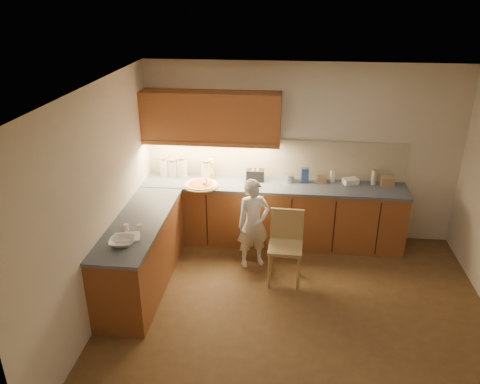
{
  "coord_description": "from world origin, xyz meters",
  "views": [
    {
      "loc": [
        -0.18,
        -4.47,
        3.52
      ],
      "look_at": [
        -0.8,
        1.2,
        1.0
      ],
      "focal_mm": 35.0,
      "sensor_mm": 36.0,
      "label": 1
    }
  ],
  "objects_px": {
    "wooden_chair": "(286,241)",
    "toaster": "(255,175)",
    "child": "(253,224)",
    "oil_jug": "(210,169)",
    "pizza_on_board": "(201,185)"
  },
  "relations": [
    {
      "from": "child",
      "to": "oil_jug",
      "type": "relative_size",
      "value": 4.12
    },
    {
      "from": "pizza_on_board",
      "to": "oil_jug",
      "type": "bearing_deg",
      "value": 75.96
    },
    {
      "from": "pizza_on_board",
      "to": "child",
      "type": "distance_m",
      "value": 0.98
    },
    {
      "from": "wooden_chair",
      "to": "toaster",
      "type": "bearing_deg",
      "value": 116.62
    },
    {
      "from": "wooden_chair",
      "to": "toaster",
      "type": "relative_size",
      "value": 3.56
    },
    {
      "from": "oil_jug",
      "to": "toaster",
      "type": "distance_m",
      "value": 0.67
    },
    {
      "from": "pizza_on_board",
      "to": "toaster",
      "type": "relative_size",
      "value": 1.89
    },
    {
      "from": "toaster",
      "to": "child",
      "type": "bearing_deg",
      "value": -89.1
    },
    {
      "from": "child",
      "to": "wooden_chair",
      "type": "xyz_separation_m",
      "value": [
        0.44,
        -0.29,
        -0.07
      ]
    },
    {
      "from": "oil_jug",
      "to": "pizza_on_board",
      "type": "bearing_deg",
      "value": -104.04
    },
    {
      "from": "child",
      "to": "oil_jug",
      "type": "distance_m",
      "value": 1.16
    },
    {
      "from": "child",
      "to": "toaster",
      "type": "distance_m",
      "value": 0.87
    },
    {
      "from": "pizza_on_board",
      "to": "oil_jug",
      "type": "xyz_separation_m",
      "value": [
        0.08,
        0.32,
        0.12
      ]
    },
    {
      "from": "pizza_on_board",
      "to": "child",
      "type": "height_order",
      "value": "child"
    },
    {
      "from": "child",
      "to": "wooden_chair",
      "type": "height_order",
      "value": "child"
    }
  ]
}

